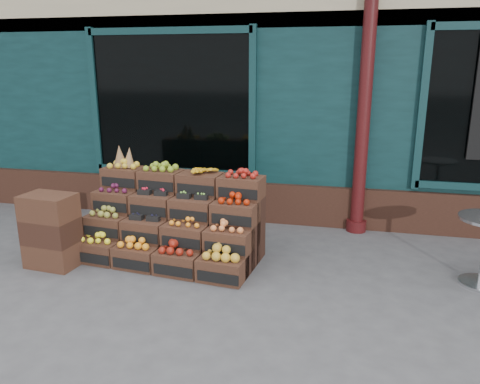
# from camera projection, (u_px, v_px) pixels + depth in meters

# --- Properties ---
(ground) EXTENTS (60.00, 60.00, 0.00)m
(ground) POSITION_uv_depth(u_px,v_px,m) (243.00, 285.00, 5.07)
(ground) COLOR #4A4A4D
(ground) RESTS_ON ground
(shop_facade) EXTENTS (12.00, 6.24, 4.80)m
(shop_facade) POSITION_uv_depth(u_px,v_px,m) (300.00, 60.00, 9.24)
(shop_facade) COLOR #0D2B2D
(shop_facade) RESTS_ON ground
(crate_display) EXTENTS (2.21, 1.24, 1.32)m
(crate_display) POSITION_uv_depth(u_px,v_px,m) (173.00, 225.00, 5.74)
(crate_display) COLOR #412519
(crate_display) RESTS_ON ground
(spare_crates) EXTENTS (0.61, 0.45, 0.87)m
(spare_crates) POSITION_uv_depth(u_px,v_px,m) (51.00, 231.00, 5.46)
(spare_crates) COLOR #412519
(spare_crates) RESTS_ON ground
(shopkeeper) EXTENTS (0.87, 0.69, 2.10)m
(shopkeeper) POSITION_uv_depth(u_px,v_px,m) (216.00, 143.00, 7.82)
(shopkeeper) COLOR #1A5D2C
(shopkeeper) RESTS_ON ground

